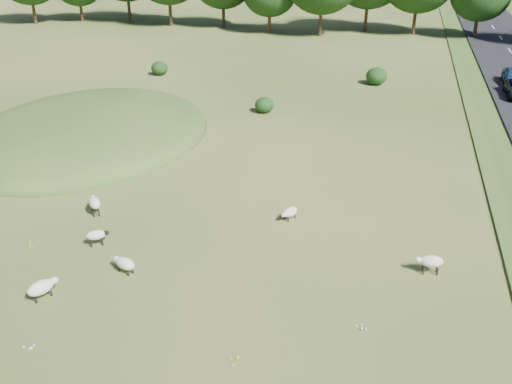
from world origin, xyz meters
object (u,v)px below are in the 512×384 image
sheep_1 (96,235)px  sheep_5 (42,287)px  sheep_4 (430,261)px  sheep_0 (94,203)px  sheep_3 (290,212)px  sheep_2 (125,263)px

sheep_1 → sheep_5: (-0.11, -4.14, -0.04)m
sheep_1 → sheep_5: bearing=-125.5°
sheep_4 → sheep_5: size_ratio=0.89×
sheep_0 → sheep_1: (1.60, -2.76, -0.10)m
sheep_3 → sheep_5: (-8.07, -8.73, 0.08)m
sheep_0 → sheep_1: bearing=173.7°
sheep_3 → sheep_5: size_ratio=0.83×
sheep_2 → sheep_3: bearing=-110.8°
sheep_1 → sheep_5: sheep_5 is taller
sheep_2 → sheep_4: bearing=-144.4°
sheep_3 → sheep_5: 11.89m
sheep_3 → sheep_5: sheep_5 is taller
sheep_4 → sheep_5: sheep_4 is taller
sheep_2 → sheep_5: (-2.32, -2.44, 0.05)m
sheep_2 → sheep_5: bearing=68.1°
sheep_0 → sheep_5: sheep_0 is taller
sheep_0 → sheep_1: size_ratio=1.18×
sheep_0 → sheep_2: (3.81, -4.47, -0.19)m
sheep_0 → sheep_4: (16.14, -1.42, -0.03)m
sheep_1 → sheep_3: 9.19m
sheep_0 → sheep_3: 9.74m
sheep_1 → sheep_2: 2.79m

